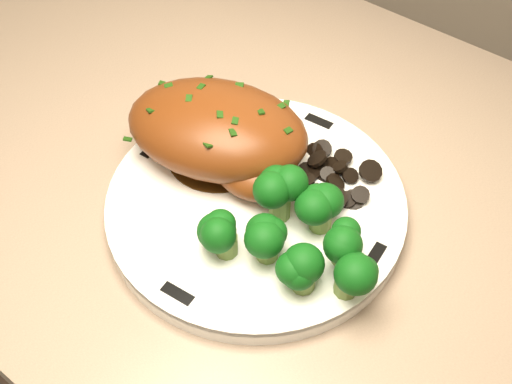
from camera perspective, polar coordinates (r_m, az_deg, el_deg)
The scene contains 9 objects.
plate at distance 0.63m, azimuth -0.00°, elevation -1.16°, with size 0.29×0.29×0.02m, color white.
rim_accent_0 at distance 0.70m, azimuth 5.61°, elevation 6.26°, with size 0.03×0.01×0.00m, color black.
rim_accent_1 at distance 0.67m, azimuth -9.16°, elevation 3.90°, with size 0.03×0.01×0.00m, color black.
rim_accent_2 at distance 0.56m, azimuth -7.00°, elevation -8.98°, with size 0.03×0.01×0.00m, color black.
rim_accent_3 at distance 0.59m, azimuth 10.51°, elevation -5.62°, with size 0.03×0.01×0.00m, color black.
gravy_pool at distance 0.66m, azimuth -3.33°, elevation 3.40°, with size 0.11×0.11×0.00m, color #361F09.
chicken_breast at distance 0.63m, azimuth -3.06°, elevation 5.17°, with size 0.22×0.18×0.07m.
mushroom_pile at distance 0.63m, azimuth 6.81°, elevation 1.12°, with size 0.09×0.07×0.02m.
broccoli_florets at distance 0.56m, azimuth 3.81°, elevation -4.01°, with size 0.14×0.11×0.05m.
Camera 1 is at (0.31, 1.29, 1.37)m, focal length 45.00 mm.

